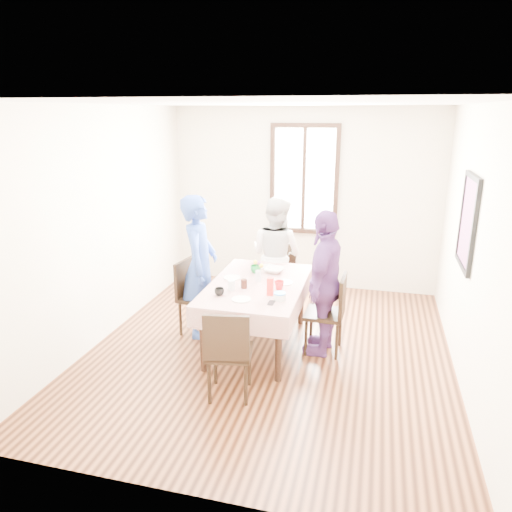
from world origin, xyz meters
name	(u,v)px	position (x,y,z in m)	size (l,w,h in m)	color
ground	(270,350)	(0.00, 0.00, 0.00)	(4.50, 4.50, 0.00)	black
back_wall	(304,199)	(0.00, 2.25, 1.35)	(4.00, 4.00, 0.00)	beige
right_wall	(473,249)	(2.00, 0.00, 1.35)	(4.50, 4.50, 0.00)	beige
window_frame	(304,180)	(0.00, 2.23, 1.65)	(1.02, 0.06, 1.62)	black
window_pane	(304,180)	(0.00, 2.24, 1.65)	(0.90, 0.02, 1.50)	white
art_poster	(468,222)	(1.98, 0.30, 1.55)	(0.04, 0.76, 0.96)	red
dining_table	(257,315)	(-0.17, 0.09, 0.38)	(0.92, 1.53, 0.75)	black
tablecloth	(257,284)	(-0.17, 0.09, 0.76)	(1.04, 1.65, 0.01)	#580707
chair_left	(199,298)	(-0.94, 0.24, 0.46)	(0.42, 0.42, 0.91)	black
chair_right	(324,314)	(0.59, 0.14, 0.46)	(0.42, 0.42, 0.91)	black
chair_far	(276,278)	(-0.17, 1.15, 0.46)	(0.42, 0.42, 0.91)	black
chair_near	(230,352)	(-0.17, -0.96, 0.46)	(0.42, 0.42, 0.91)	black
person_left	(199,266)	(-0.92, 0.24, 0.86)	(0.62, 0.41, 1.71)	#264190
person_far	(276,256)	(-0.17, 1.13, 0.78)	(0.76, 0.59, 1.56)	beige
person_right	(324,283)	(0.57, 0.14, 0.82)	(0.96, 0.40, 1.64)	#552C69
mug_black	(219,292)	(-0.47, -0.36, 0.80)	(0.10, 0.10, 0.08)	black
mug_flag	(279,285)	(0.11, -0.04, 0.81)	(0.11, 0.11, 0.10)	red
mug_green	(255,269)	(-0.28, 0.45, 0.81)	(0.12, 0.12, 0.09)	#0C7226
serving_bowl	(274,270)	(-0.07, 0.51, 0.79)	(0.23, 0.23, 0.06)	white
juice_carton	(270,287)	(0.05, -0.22, 0.86)	(0.06, 0.06, 0.19)	red
butter_tub	(280,297)	(0.17, -0.31, 0.79)	(0.13, 0.13, 0.06)	white
jam_jar	(244,284)	(-0.28, -0.08, 0.81)	(0.07, 0.07, 0.10)	black
drinking_glass	(231,285)	(-0.39, -0.17, 0.82)	(0.08, 0.08, 0.11)	silver
smartphone	(271,303)	(0.11, -0.43, 0.77)	(0.06, 0.12, 0.01)	black
flower_vase	(258,276)	(-0.18, 0.16, 0.83)	(0.07, 0.07, 0.13)	silver
plate_left	(232,278)	(-0.50, 0.19, 0.77)	(0.20, 0.20, 0.01)	white
plate_right	(284,282)	(0.12, 0.18, 0.77)	(0.20, 0.20, 0.01)	white
plate_far	(268,266)	(-0.19, 0.70, 0.77)	(0.20, 0.20, 0.01)	white
plate_near	(241,299)	(-0.21, -0.42, 0.77)	(0.20, 0.20, 0.01)	white
butter_lid	(280,293)	(0.17, -0.31, 0.83)	(0.12, 0.12, 0.01)	blue
flower_bunch	(258,266)	(-0.18, 0.16, 0.94)	(0.09, 0.09, 0.10)	yellow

